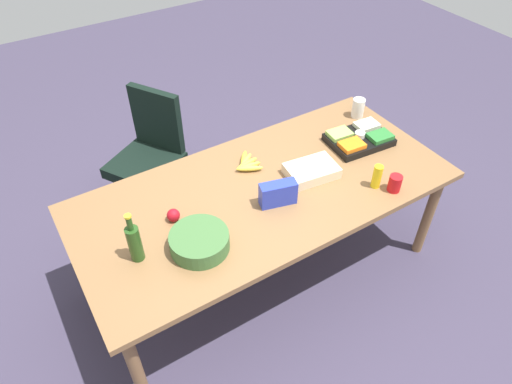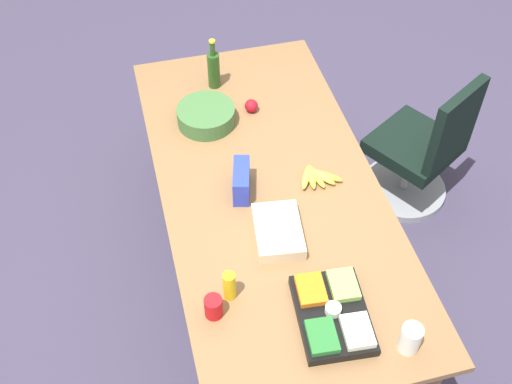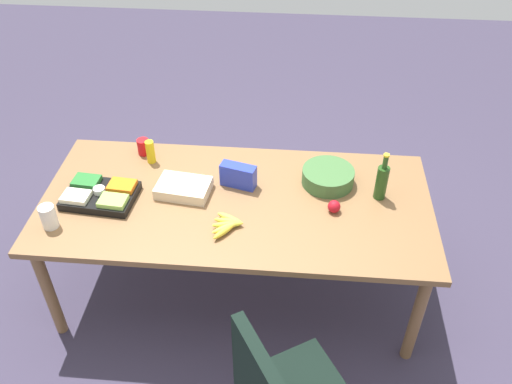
# 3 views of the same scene
# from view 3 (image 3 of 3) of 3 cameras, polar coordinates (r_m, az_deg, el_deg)

# --- Properties ---
(ground_plane) EXTENTS (10.00, 10.00, 0.00)m
(ground_plane) POSITION_cam_3_polar(r_m,az_deg,el_deg) (3.84, -1.86, -9.81)
(ground_plane) COLOR #3C354B
(conference_table) EXTENTS (2.37, 1.11, 0.79)m
(conference_table) POSITION_cam_3_polar(r_m,az_deg,el_deg) (3.33, -2.11, -1.75)
(conference_table) COLOR brown
(conference_table) RESTS_ON ground
(apple_red) EXTENTS (0.09, 0.09, 0.08)m
(apple_red) POSITION_cam_3_polar(r_m,az_deg,el_deg) (3.21, 8.24, -1.53)
(apple_red) COLOR #AC111D
(apple_red) RESTS_ON conference_table
(red_solo_cup) EXTENTS (0.10, 0.10, 0.11)m
(red_solo_cup) POSITION_cam_3_polar(r_m,az_deg,el_deg) (3.71, -11.80, 4.70)
(red_solo_cup) COLOR red
(red_solo_cup) RESTS_ON conference_table
(chip_bag_blue) EXTENTS (0.23, 0.13, 0.15)m
(chip_bag_blue) POSITION_cam_3_polar(r_m,az_deg,el_deg) (3.35, -1.82, 1.74)
(chip_bag_blue) COLOR #283AB6
(chip_bag_blue) RESTS_ON conference_table
(sheet_cake) EXTENTS (0.35, 0.26, 0.07)m
(sheet_cake) POSITION_cam_3_polar(r_m,az_deg,el_deg) (3.34, -7.65, 0.42)
(sheet_cake) COLOR beige
(sheet_cake) RESTS_ON conference_table
(veggie_tray) EXTENTS (0.44, 0.34, 0.09)m
(veggie_tray) POSITION_cam_3_polar(r_m,az_deg,el_deg) (3.40, -16.12, -0.24)
(veggie_tray) COLOR black
(veggie_tray) RESTS_ON conference_table
(mayo_jar) EXTENTS (0.10, 0.10, 0.14)m
(mayo_jar) POSITION_cam_3_polar(r_m,az_deg,el_deg) (3.28, -21.05, -2.46)
(mayo_jar) COLOR white
(mayo_jar) RESTS_ON conference_table
(banana_bunch) EXTENTS (0.18, 0.24, 0.04)m
(banana_bunch) POSITION_cam_3_polar(r_m,az_deg,el_deg) (3.08, -3.07, -3.45)
(banana_bunch) COLOR yellow
(banana_bunch) RESTS_ON conference_table
(mustard_bottle) EXTENTS (0.07, 0.07, 0.16)m
(mustard_bottle) POSITION_cam_3_polar(r_m,az_deg,el_deg) (3.61, -11.08, 4.19)
(mustard_bottle) COLOR yellow
(mustard_bottle) RESTS_ON conference_table
(wine_bottle) EXTENTS (0.07, 0.07, 0.32)m
(wine_bottle) POSITION_cam_3_polar(r_m,az_deg,el_deg) (3.31, 13.13, 1.12)
(wine_bottle) COLOR #234819
(wine_bottle) RESTS_ON conference_table
(salad_bowl) EXTENTS (0.35, 0.35, 0.10)m
(salad_bowl) POSITION_cam_3_polar(r_m,az_deg,el_deg) (3.41, 7.60, 1.62)
(salad_bowl) COLOR #3D6735
(salad_bowl) RESTS_ON conference_table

